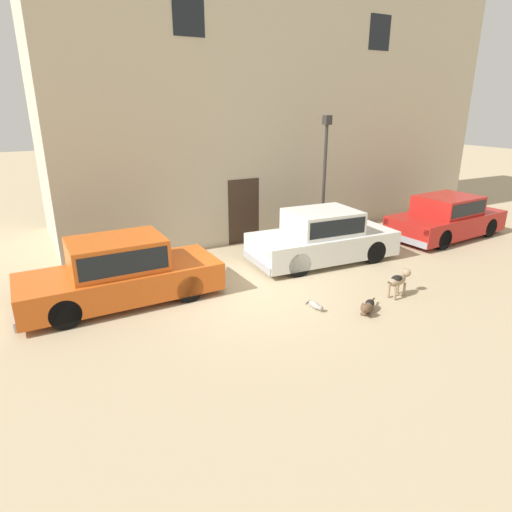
{
  "coord_description": "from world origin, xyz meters",
  "views": [
    {
      "loc": [
        -4.53,
        -8.52,
        4.37
      ],
      "look_at": [
        0.23,
        0.2,
        0.9
      ],
      "focal_mm": 30.75,
      "sensor_mm": 36.0,
      "label": 1
    }
  ],
  "objects": [
    {
      "name": "ground_plane",
      "position": [
        0.0,
        0.0,
        0.0
      ],
      "size": [
        80.0,
        80.0,
        0.0
      ],
      "primitive_type": "plane",
      "color": "tan"
    },
    {
      "name": "parked_sedan_nearest",
      "position": [
        -2.79,
        1.17,
        0.74
      ],
      "size": [
        4.62,
        1.75,
        1.52
      ],
      "rotation": [
        0.0,
        0.0,
        0.01
      ],
      "color": "#D15619",
      "rests_on": "ground_plane"
    },
    {
      "name": "parked_sedan_second",
      "position": [
        2.97,
        1.21,
        0.74
      ],
      "size": [
        4.44,
        2.11,
        1.5
      ],
      "rotation": [
        0.0,
        0.0,
        -0.07
      ],
      "color": "silver",
      "rests_on": "ground_plane"
    },
    {
      "name": "parked_sedan_third",
      "position": [
        8.14,
        1.12,
        0.71
      ],
      "size": [
        4.49,
        2.12,
        1.43
      ],
      "rotation": [
        0.0,
        0.0,
        0.07
      ],
      "color": "#AD1E19",
      "rests_on": "ground_plane"
    },
    {
      "name": "apartment_block",
      "position": [
        4.18,
        6.39,
        4.9
      ],
      "size": [
        16.0,
        5.09,
        9.8
      ],
      "color": "#BCB299",
      "rests_on": "ground_plane"
    },
    {
      "name": "stray_dog_spotted",
      "position": [
        1.81,
        -2.06,
        0.15
      ],
      "size": [
        0.86,
        0.61,
        0.37
      ],
      "rotation": [
        0.0,
        0.0,
        3.73
      ],
      "color": "brown",
      "rests_on": "ground_plane"
    },
    {
      "name": "stray_dog_tan",
      "position": [
        3.04,
        -1.72,
        0.43
      ],
      "size": [
        0.99,
        0.34,
        0.66
      ],
      "rotation": [
        0.0,
        0.0,
        0.2
      ],
      "color": "#997F60",
      "rests_on": "ground_plane"
    },
    {
      "name": "stray_cat",
      "position": [
        0.91,
        -1.33,
        0.08
      ],
      "size": [
        0.21,
        0.66,
        0.17
      ],
      "rotation": [
        0.0,
        0.0,
        4.7
      ],
      "color": "gray",
      "rests_on": "ground_plane"
    },
    {
      "name": "street_lamp",
      "position": [
        4.06,
        2.69,
        2.56
      ],
      "size": [
        0.22,
        0.22,
        4.03
      ],
      "color": "#2D2B28",
      "rests_on": "ground_plane"
    }
  ]
}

